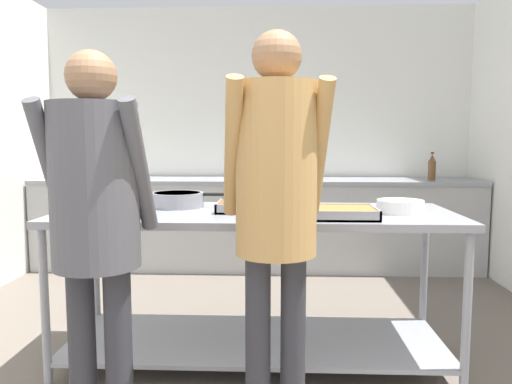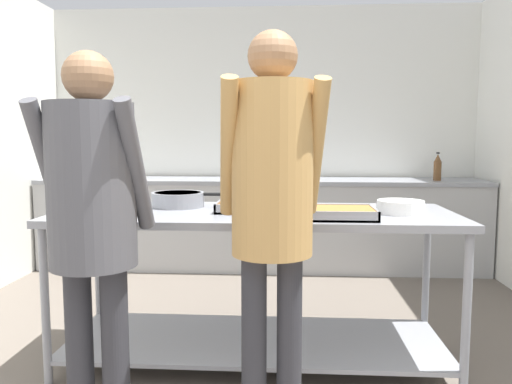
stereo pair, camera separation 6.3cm
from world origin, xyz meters
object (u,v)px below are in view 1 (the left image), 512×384
sauce_pan (177,199)px  plate_stack (400,206)px  guest_serving_right (95,204)px  guest_serving_left (276,188)px  serving_tray_roast (335,213)px  water_bottle (432,167)px  broccoli_bowl (112,203)px  serving_tray_vegetables (252,207)px

sauce_pan → plate_stack: size_ratio=1.70×
guest_serving_right → guest_serving_left: bearing=5.6°
serving_tray_roast → plate_stack: 0.43m
serving_tray_roast → water_bottle: water_bottle is taller
serving_tray_roast → guest_serving_left: guest_serving_left is taller
sauce_pan → water_bottle: water_bottle is taller
sauce_pan → broccoli_bowl: bearing=-162.6°
serving_tray_roast → guest_serving_left: 0.59m
serving_tray_roast → guest_serving_left: (-0.31, -0.47, 0.17)m
serving_tray_vegetables → serving_tray_roast: (0.44, -0.22, 0.00)m
broccoli_bowl → guest_serving_left: 1.22m
serving_tray_vegetables → guest_serving_left: size_ratio=0.23×
guest_serving_right → water_bottle: 3.61m
serving_tray_vegetables → sauce_pan: bearing=161.7°
water_bottle → plate_stack: bearing=-111.1°
broccoli_bowl → serving_tray_roast: bearing=-11.5°
broccoli_bowl → guest_serving_right: guest_serving_right is taller
broccoli_bowl → serving_tray_vegetables: bearing=-2.6°
guest_serving_left → plate_stack: bearing=43.8°
guest_serving_left → guest_serving_right: bearing=-174.4°
plate_stack → water_bottle: size_ratio=0.99×
broccoli_bowl → guest_serving_right: (0.20, -0.81, 0.10)m
broccoli_bowl → serving_tray_roast: (1.27, -0.26, -0.01)m
guest_serving_left → guest_serving_right: 0.76m
sauce_pan → serving_tray_vegetables: bearing=-18.3°
serving_tray_roast → water_bottle: (1.19, 2.27, 0.11)m
plate_stack → guest_serving_right: size_ratio=0.16×
serving_tray_vegetables → guest_serving_right: size_ratio=0.24×
sauce_pan → guest_serving_right: guest_serving_right is taller
water_bottle → serving_tray_roast: bearing=-117.6°
serving_tray_roast → water_bottle: size_ratio=1.57×
guest_serving_right → water_bottle: guest_serving_right is taller
sauce_pan → water_bottle: 2.82m
serving_tray_vegetables → serving_tray_roast: size_ratio=0.92×
sauce_pan → guest_serving_left: (0.60, -0.85, 0.15)m
guest_serving_left → water_bottle: guest_serving_left is taller
serving_tray_vegetables → guest_serving_left: bearing=-78.7°
serving_tray_roast → plate_stack: plate_stack is taller
plate_stack → guest_serving_right: guest_serving_right is taller
broccoli_bowl → water_bottle: 3.17m
broccoli_bowl → guest_serving_right: 0.84m
serving_tray_vegetables → guest_serving_left: (0.14, -0.69, 0.17)m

